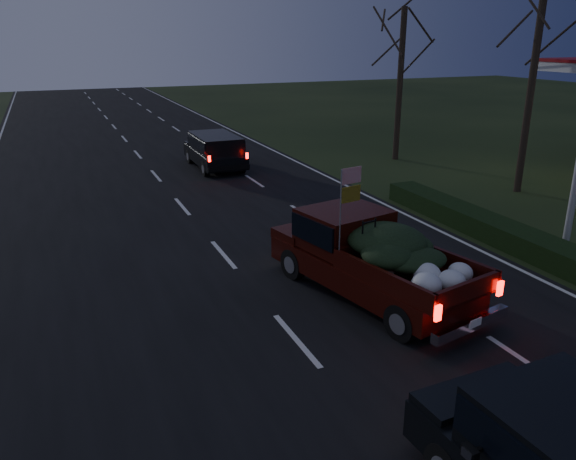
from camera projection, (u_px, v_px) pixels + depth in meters
name	position (u px, v px, depth m)	size (l,w,h in m)	color
ground	(296.00, 341.00, 11.16)	(120.00, 120.00, 0.00)	black
road_asphalt	(296.00, 340.00, 11.15)	(14.00, 120.00, 0.02)	black
hedge_row	(497.00, 230.00, 16.55)	(1.00, 10.00, 0.60)	black
bare_tree_mid	(541.00, 17.00, 19.78)	(3.60, 3.60, 8.50)	black
bare_tree_far	(402.00, 47.00, 25.86)	(3.60, 3.60, 7.00)	black
pickup_truck	(370.00, 253.00, 12.82)	(3.06, 5.60, 2.78)	#350C07
lead_suv	(215.00, 148.00, 25.29)	(1.85, 4.40, 1.26)	black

